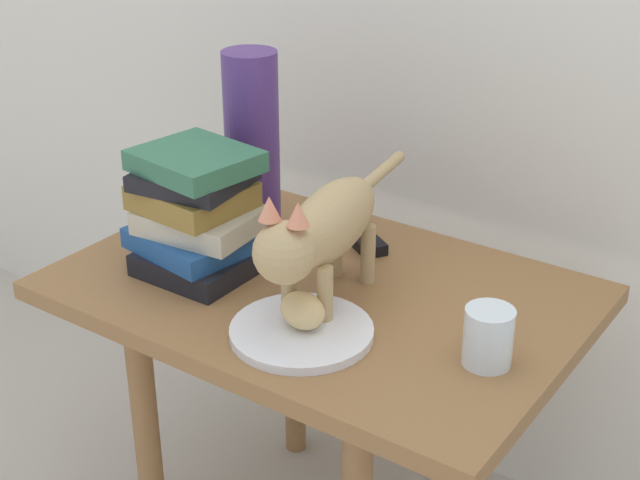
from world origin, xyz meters
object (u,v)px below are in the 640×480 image
(side_table, at_px, (320,326))
(candle_jar, at_px, (488,340))
(bread_roll, at_px, (302,310))
(cat, at_px, (323,229))
(book_stack, at_px, (195,212))
(green_vase, at_px, (252,144))
(plate, at_px, (302,332))
(tv_remote, at_px, (358,235))

(side_table, distance_m, candle_jar, 0.35)
(bread_roll, distance_m, cat, 0.13)
(cat, xyz_separation_m, book_stack, (-0.24, -0.02, -0.03))
(green_vase, bearing_deg, candle_jar, -16.71)
(plate, relative_size, green_vase, 0.65)
(book_stack, xyz_separation_m, candle_jar, (0.52, 0.02, -0.07))
(cat, xyz_separation_m, tv_remote, (-0.08, 0.23, -0.12))
(book_stack, distance_m, green_vase, 0.19)
(bread_roll, bearing_deg, candle_jar, 17.96)
(cat, bearing_deg, book_stack, -176.28)
(side_table, height_order, plate, plate)
(plate, xyz_separation_m, green_vase, (-0.29, 0.25, 0.16))
(cat, relative_size, candle_jar, 5.60)
(book_stack, xyz_separation_m, tv_remote, (0.16, 0.24, -0.09))
(bread_roll, xyz_separation_m, cat, (-0.02, 0.08, 0.09))
(bread_roll, bearing_deg, book_stack, 165.59)
(green_vase, xyz_separation_m, candle_jar, (0.54, -0.16, -0.13))
(side_table, xyz_separation_m, plate, (0.07, -0.15, 0.09))
(cat, distance_m, green_vase, 0.31)
(plate, xyz_separation_m, bread_roll, (-0.00, 0.01, 0.03))
(book_stack, distance_m, candle_jar, 0.53)
(side_table, height_order, cat, cat)
(bread_roll, relative_size, cat, 0.17)
(side_table, distance_m, book_stack, 0.28)
(bread_roll, distance_m, book_stack, 0.28)
(side_table, bearing_deg, cat, -51.49)
(side_table, relative_size, cat, 1.75)
(cat, relative_size, book_stack, 2.22)
(tv_remote, bearing_deg, candle_jar, -0.45)
(plate, distance_m, tv_remote, 0.34)
(tv_remote, bearing_deg, green_vase, -127.72)
(plate, height_order, bread_roll, bread_roll)
(bread_roll, xyz_separation_m, candle_jar, (0.26, 0.08, -0.00))
(side_table, xyz_separation_m, cat, (0.04, -0.06, 0.21))
(cat, height_order, candle_jar, cat)
(green_vase, bearing_deg, cat, -31.56)
(cat, xyz_separation_m, green_vase, (-0.26, 0.16, 0.03))
(cat, height_order, book_stack, cat)
(book_stack, bearing_deg, cat, 3.72)
(plate, bearing_deg, book_stack, 164.44)
(book_stack, xyz_separation_m, green_vase, (-0.02, 0.18, 0.06))
(bread_roll, height_order, book_stack, book_stack)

